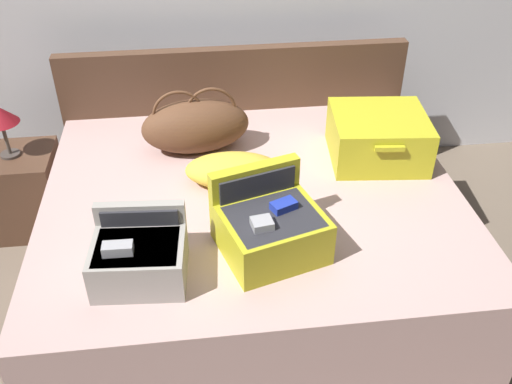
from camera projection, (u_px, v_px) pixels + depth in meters
name	position (u px, v px, depth m)	size (l,w,h in m)	color
ground_plane	(263.00, 334.00, 2.80)	(12.00, 12.00, 0.00)	#6B5B4C
bed	(253.00, 237.00, 2.96)	(2.03, 1.74, 0.57)	#BC9993
headboard	(236.00, 121.00, 3.58)	(2.07, 0.08, 0.95)	#4C3323
hard_case_large	(378.00, 136.00, 3.00)	(0.53, 0.51, 0.24)	gold
hard_case_medium	(270.00, 227.00, 2.39)	(0.50, 0.49, 0.33)	gold
hard_case_small	(139.00, 257.00, 2.26)	(0.39, 0.34, 0.27)	gray
duffel_bag	(196.00, 126.00, 3.04)	(0.60, 0.32, 0.36)	brown
pillow_near_headboard	(234.00, 170.00, 2.82)	(0.48, 0.25, 0.16)	gold
nightstand	(21.00, 191.00, 3.35)	(0.44, 0.40, 0.50)	#4C3323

